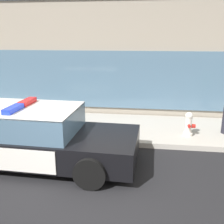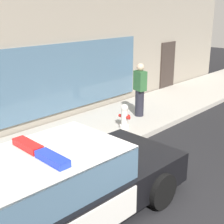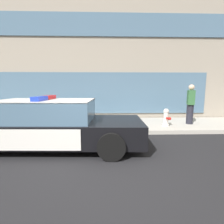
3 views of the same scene
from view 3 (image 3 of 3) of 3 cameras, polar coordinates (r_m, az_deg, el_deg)
name	(u,v)px [view 3 (image 3 of 3)]	position (r m, az deg, el deg)	size (l,w,h in m)	color
ground	(104,168)	(3.79, -2.93, -18.59)	(48.00, 48.00, 0.00)	black
sidewalk	(105,125)	(7.43, -2.33, -4.46)	(48.00, 2.70, 0.15)	#B2ADA3
storefront_building	(126,68)	(13.97, 4.70, 14.87)	(20.16, 10.39, 6.64)	gray
police_cruiser	(51,124)	(5.11, -20.19, -3.90)	(5.18, 2.22, 1.49)	black
fire_hydrant	(166,118)	(7.18, 18.14, -1.84)	(0.34, 0.39, 0.73)	silver
pedestrian_on_sidewalk	(190,104)	(7.93, 25.42, 2.42)	(0.36, 0.46, 1.71)	#23232D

